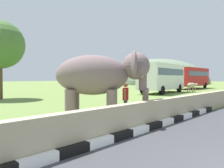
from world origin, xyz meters
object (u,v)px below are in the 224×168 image
object	(u,v)px
cow_near	(192,86)
elephant	(101,76)
person_handler	(126,98)
bus_red	(192,76)
bus_white	(162,76)

from	to	relation	value
cow_near	elephant	bearing A→B (deg)	-167.28
person_handler	bus_red	distance (m)	29.34
bus_white	cow_near	distance (m)	4.33
bus_red	cow_near	xyz separation A→B (m)	(-9.00, -3.74, -1.21)
bus_white	bus_red	size ratio (longest dim) A/B	0.88
person_handler	bus_red	size ratio (longest dim) A/B	0.17
bus_red	elephant	bearing A→B (deg)	-164.16
cow_near	bus_white	bearing A→B (deg)	148.52
person_handler	bus_white	bearing A→B (deg)	24.27
person_handler	bus_red	xyz separation A→B (m)	(28.04, 8.56, 1.16)
elephant	bus_red	world-z (taller)	bus_red
person_handler	cow_near	distance (m)	19.63
elephant	bus_white	world-z (taller)	bus_white
elephant	person_handler	size ratio (longest dim) A/B	2.34
bus_red	person_handler	bearing A→B (deg)	-163.02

